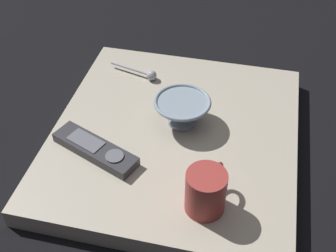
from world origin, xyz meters
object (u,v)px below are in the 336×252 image
object	(u,v)px
tv_remote_near	(95,149)
cereal_bowl	(182,110)
coffee_mug	(206,191)
teaspoon	(147,74)

from	to	relation	value
tv_remote_near	cereal_bowl	bearing A→B (deg)	-49.35
cereal_bowl	coffee_mug	xyz separation A→B (m)	(-0.21, -0.09, 0.01)
tv_remote_near	coffee_mug	bearing A→B (deg)	-108.94
coffee_mug	tv_remote_near	size ratio (longest dim) A/B	0.52
cereal_bowl	tv_remote_near	world-z (taller)	cereal_bowl
teaspoon	coffee_mug	bearing A→B (deg)	-150.19
tv_remote_near	teaspoon	bearing A→B (deg)	-7.82
teaspoon	tv_remote_near	xyz separation A→B (m)	(-0.27, 0.04, -0.00)
coffee_mug	teaspoon	bearing A→B (deg)	29.81
cereal_bowl	teaspoon	size ratio (longest dim) A/B	0.98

